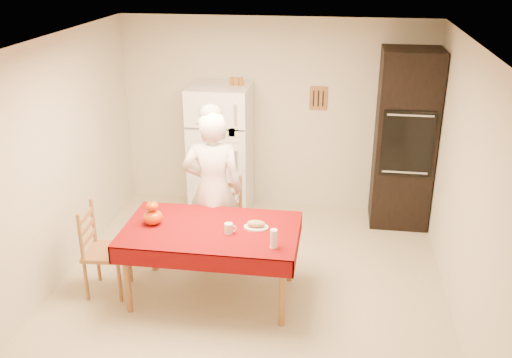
% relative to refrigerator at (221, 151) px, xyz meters
% --- Properties ---
extents(floor, '(4.50, 4.50, 0.00)m').
position_rel_refrigerator_xyz_m(floor, '(0.65, -1.88, -0.85)').
color(floor, tan).
rests_on(floor, ground).
extents(room_shell, '(4.02, 4.52, 2.51)m').
position_rel_refrigerator_xyz_m(room_shell, '(0.65, -1.88, 0.77)').
color(room_shell, beige).
rests_on(room_shell, ground).
extents(refrigerator, '(0.75, 0.74, 1.70)m').
position_rel_refrigerator_xyz_m(refrigerator, '(0.00, 0.00, 0.00)').
color(refrigerator, white).
rests_on(refrigerator, floor).
extents(oven_cabinet, '(0.70, 0.62, 2.20)m').
position_rel_refrigerator_xyz_m(oven_cabinet, '(2.28, 0.05, 0.25)').
color(oven_cabinet, black).
rests_on(oven_cabinet, floor).
extents(dining_table, '(1.70, 1.00, 0.76)m').
position_rel_refrigerator_xyz_m(dining_table, '(0.30, -1.95, -0.16)').
color(dining_table, brown).
rests_on(dining_table, floor).
extents(chair_far, '(0.47, 0.45, 0.95)m').
position_rel_refrigerator_xyz_m(chair_far, '(0.27, -1.17, -0.34)').
color(chair_far, brown).
rests_on(chair_far, floor).
extents(chair_left, '(0.43, 0.45, 0.95)m').
position_rel_refrigerator_xyz_m(chair_left, '(-0.83, -2.03, -0.34)').
color(chair_left, brown).
rests_on(chair_left, floor).
extents(seated_woman, '(0.69, 0.50, 1.76)m').
position_rel_refrigerator_xyz_m(seated_woman, '(0.19, -1.32, 0.03)').
color(seated_woman, white).
rests_on(seated_woman, floor).
extents(coffee_mug, '(0.08, 0.08, 0.10)m').
position_rel_refrigerator_xyz_m(coffee_mug, '(0.49, -2.03, -0.04)').
color(coffee_mug, silver).
rests_on(coffee_mug, dining_table).
extents(pumpkin_lower, '(0.19, 0.19, 0.14)m').
position_rel_refrigerator_xyz_m(pumpkin_lower, '(-0.28, -1.95, -0.02)').
color(pumpkin_lower, '#E25405').
rests_on(pumpkin_lower, dining_table).
extents(pumpkin_upper, '(0.12, 0.12, 0.09)m').
position_rel_refrigerator_xyz_m(pumpkin_upper, '(-0.28, -1.95, 0.10)').
color(pumpkin_upper, '#CD5A04').
rests_on(pumpkin_upper, pumpkin_lower).
extents(wine_glass, '(0.07, 0.07, 0.18)m').
position_rel_refrigerator_xyz_m(wine_glass, '(0.95, -2.24, -0.00)').
color(wine_glass, white).
rests_on(wine_glass, dining_table).
extents(bread_plate, '(0.24, 0.24, 0.02)m').
position_rel_refrigerator_xyz_m(bread_plate, '(0.74, -1.89, -0.08)').
color(bread_plate, white).
rests_on(bread_plate, dining_table).
extents(bread_loaf, '(0.18, 0.10, 0.06)m').
position_rel_refrigerator_xyz_m(bread_loaf, '(0.74, -1.89, -0.04)').
color(bread_loaf, '#A68052').
rests_on(bread_loaf, bread_plate).
extents(spice_jar_left, '(0.05, 0.05, 0.10)m').
position_rel_refrigerator_xyz_m(spice_jar_left, '(0.15, 0.05, 0.90)').
color(spice_jar_left, brown).
rests_on(spice_jar_left, refrigerator).
extents(spice_jar_mid, '(0.05, 0.05, 0.10)m').
position_rel_refrigerator_xyz_m(spice_jar_mid, '(0.21, 0.05, 0.90)').
color(spice_jar_mid, '#925A1A').
rests_on(spice_jar_mid, refrigerator).
extents(spice_jar_right, '(0.05, 0.05, 0.10)m').
position_rel_refrigerator_xyz_m(spice_jar_right, '(0.26, 0.05, 0.90)').
color(spice_jar_right, '#97591B').
rests_on(spice_jar_right, refrigerator).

